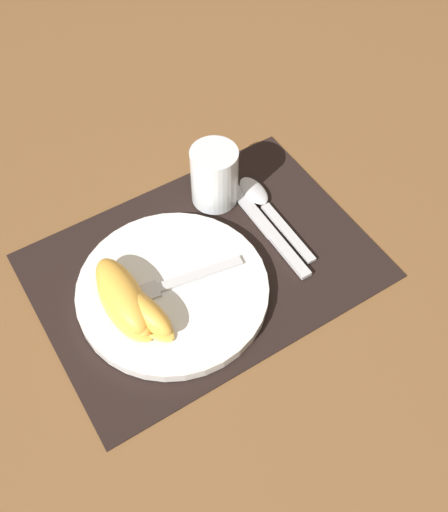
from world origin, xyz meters
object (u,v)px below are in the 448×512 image
juice_glass (214,179)px  spoon (263,202)px  fork (164,286)px  citrus_wedge_0 (123,296)px  citrus_wedge_2 (141,310)px  citrus_wedge_1 (128,308)px  knife (268,229)px  plate (173,290)px

juice_glass → spoon: (0.06, -0.05, -0.04)m
fork → juice_glass: bearing=37.2°
juice_glass → citrus_wedge_0: 0.24m
citrus_wedge_0 → citrus_wedge_2: citrus_wedge_0 is taller
spoon → citrus_wedge_1: bearing=-164.0°
spoon → fork: (-0.21, -0.07, 0.01)m
knife → spoon: (0.02, 0.05, 0.00)m
citrus_wedge_0 → citrus_wedge_2: size_ratio=1.13×
spoon → citrus_wedge_0: bearing=-167.4°
juice_glass → knife: bearing=-71.6°
knife → citrus_wedge_1: (-0.24, -0.03, 0.03)m
spoon → citrus_wedge_0: citrus_wedge_0 is taller
citrus_wedge_0 → juice_glass: bearing=27.6°
knife → plate: bearing=-172.8°
citrus_wedge_0 → citrus_wedge_1: citrus_wedge_0 is taller
citrus_wedge_2 → citrus_wedge_1: bearing=132.7°
spoon → citrus_wedge_2: bearing=-160.5°
spoon → fork: fork is taller
knife → citrus_wedge_2: citrus_wedge_2 is taller
spoon → citrus_wedge_2: citrus_wedge_2 is taller
juice_glass → citrus_wedge_0: (-0.21, -0.11, -0.01)m
plate → citrus_wedge_1: (-0.07, -0.01, 0.02)m
spoon → fork: bearing=-162.6°
plate → citrus_wedge_0: citrus_wedge_0 is taller
knife → citrus_wedge_2: (-0.23, -0.04, 0.03)m
juice_glass → fork: (-0.15, -0.12, -0.02)m
juice_glass → knife: juice_glass is taller
fork → citrus_wedge_0: 0.06m
juice_glass → citrus_wedge_2: 0.24m
plate → citrus_wedge_2: (-0.06, -0.02, 0.03)m
plate → citrus_wedge_1: 0.07m
fork → citrus_wedge_2: size_ratio=1.66×
citrus_wedge_0 → citrus_wedge_1: size_ratio=1.25×
fork → plate: bearing=-28.7°
citrus_wedge_0 → citrus_wedge_1: (-0.00, -0.02, -0.00)m
spoon → citrus_wedge_1: citrus_wedge_1 is taller
plate → knife: plate is taller
citrus_wedge_1 → citrus_wedge_0: bearing=87.3°
plate → juice_glass: bearing=40.2°
juice_glass → citrus_wedge_2: size_ratio=0.81×
plate → juice_glass: juice_glass is taller
spoon → citrus_wedge_1: 0.28m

